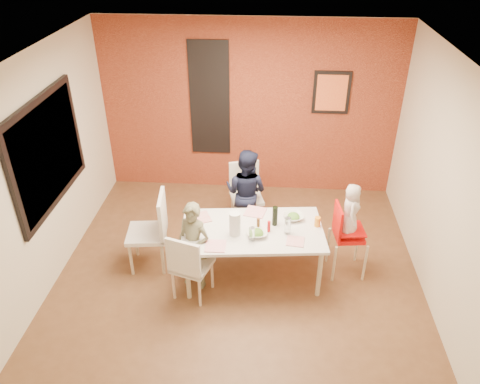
# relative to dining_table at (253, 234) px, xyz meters

# --- Properties ---
(ground) EXTENTS (4.50, 4.50, 0.00)m
(ground) POSITION_rel_dining_table_xyz_m (-0.17, -0.04, -0.63)
(ground) COLOR brown
(ground) RESTS_ON ground
(ceiling) EXTENTS (4.50, 4.50, 0.02)m
(ceiling) POSITION_rel_dining_table_xyz_m (-0.17, -0.04, 2.07)
(ceiling) COLOR white
(ceiling) RESTS_ON wall_back
(wall_back) EXTENTS (4.50, 0.02, 2.70)m
(wall_back) POSITION_rel_dining_table_xyz_m (-0.17, 2.21, 0.72)
(wall_back) COLOR beige
(wall_back) RESTS_ON ground
(wall_front) EXTENTS (4.50, 0.02, 2.70)m
(wall_front) POSITION_rel_dining_table_xyz_m (-0.17, -2.29, 0.72)
(wall_front) COLOR beige
(wall_front) RESTS_ON ground
(wall_left) EXTENTS (0.02, 4.50, 2.70)m
(wall_left) POSITION_rel_dining_table_xyz_m (-2.42, -0.04, 0.72)
(wall_left) COLOR beige
(wall_left) RESTS_ON ground
(wall_right) EXTENTS (0.02, 4.50, 2.70)m
(wall_right) POSITION_rel_dining_table_xyz_m (2.08, -0.04, 0.72)
(wall_right) COLOR beige
(wall_right) RESTS_ON ground
(brick_accent_wall) EXTENTS (4.50, 0.02, 2.70)m
(brick_accent_wall) POSITION_rel_dining_table_xyz_m (-0.17, 2.19, 0.72)
(brick_accent_wall) COLOR maroon
(brick_accent_wall) RESTS_ON ground
(picture_window_frame) EXTENTS (0.05, 1.70, 1.30)m
(picture_window_frame) POSITION_rel_dining_table_xyz_m (-2.39, 0.16, 0.92)
(picture_window_frame) COLOR black
(picture_window_frame) RESTS_ON wall_left
(picture_window_pane) EXTENTS (0.02, 1.55, 1.15)m
(picture_window_pane) POSITION_rel_dining_table_xyz_m (-2.37, 0.16, 0.92)
(picture_window_pane) COLOR black
(picture_window_pane) RESTS_ON wall_left
(glassblock_strip) EXTENTS (0.55, 0.03, 1.70)m
(glassblock_strip) POSITION_rel_dining_table_xyz_m (-0.77, 2.17, 0.87)
(glassblock_strip) COLOR silver
(glassblock_strip) RESTS_ON wall_back
(glassblock_surround) EXTENTS (0.60, 0.03, 1.76)m
(glassblock_surround) POSITION_rel_dining_table_xyz_m (-0.77, 2.17, 0.87)
(glassblock_surround) COLOR black
(glassblock_surround) RESTS_ON wall_back
(art_print_frame) EXTENTS (0.54, 0.03, 0.64)m
(art_print_frame) POSITION_rel_dining_table_xyz_m (1.03, 2.17, 1.02)
(art_print_frame) COLOR black
(art_print_frame) RESTS_ON wall_back
(art_print_canvas) EXTENTS (0.44, 0.01, 0.54)m
(art_print_canvas) POSITION_rel_dining_table_xyz_m (1.03, 2.15, 1.02)
(art_print_canvas) COLOR orange
(art_print_canvas) RESTS_ON wall_back
(dining_table) EXTENTS (1.76, 1.09, 0.70)m
(dining_table) POSITION_rel_dining_table_xyz_m (0.00, 0.00, 0.00)
(dining_table) COLOR silver
(dining_table) RESTS_ON ground
(chair_near) EXTENTS (0.52, 0.52, 0.89)m
(chair_near) POSITION_rel_dining_table_xyz_m (-0.70, -0.45, -0.14)
(chair_near) COLOR silver
(chair_near) RESTS_ON ground
(chair_far) EXTENTS (0.53, 0.53, 0.92)m
(chair_far) POSITION_rel_dining_table_xyz_m (-0.16, 1.19, -0.12)
(chair_far) COLOR silver
(chair_far) RESTS_ON ground
(chair_left) EXTENTS (0.53, 0.53, 1.03)m
(chair_left) POSITION_rel_dining_table_xyz_m (-1.23, 0.12, -0.06)
(chair_left) COLOR silver
(chair_left) RESTS_ON ground
(high_chair) EXTENTS (0.45, 0.45, 0.97)m
(high_chair) POSITION_rel_dining_table_xyz_m (1.12, 0.16, -0.05)
(high_chair) COLOR red
(high_chair) RESTS_ON ground
(child_near) EXTENTS (0.48, 0.40, 1.14)m
(child_near) POSITION_rel_dining_table_xyz_m (-0.68, -0.22, -0.06)
(child_near) COLOR #5E5D43
(child_near) RESTS_ON ground
(child_far) EXTENTS (0.75, 0.67, 1.26)m
(child_far) POSITION_rel_dining_table_xyz_m (-0.14, 0.95, -0.00)
(child_far) COLOR black
(child_far) RESTS_ON ground
(toddler) EXTENTS (0.23, 0.34, 0.68)m
(toddler) POSITION_rel_dining_table_xyz_m (1.15, 0.17, 0.28)
(toddler) COLOR beige
(toddler) RESTS_ON high_chair
(plate_near_left) EXTENTS (0.23, 0.23, 0.01)m
(plate_near_left) POSITION_rel_dining_table_xyz_m (-0.40, -0.36, 0.07)
(plate_near_left) COLOR white
(plate_near_left) RESTS_ON dining_table
(plate_far_mid) EXTENTS (0.29, 0.29, 0.01)m
(plate_far_mid) POSITION_rel_dining_table_xyz_m (0.01, 0.36, 0.07)
(plate_far_mid) COLOR white
(plate_far_mid) RESTS_ON dining_table
(plate_near_right) EXTENTS (0.22, 0.22, 0.01)m
(plate_near_right) POSITION_rel_dining_table_xyz_m (0.50, -0.20, 0.07)
(plate_near_right) COLOR white
(plate_near_right) RESTS_ON dining_table
(plate_far_left) EXTENTS (0.33, 0.33, 0.01)m
(plate_far_left) POSITION_rel_dining_table_xyz_m (-0.66, 0.18, 0.07)
(plate_far_left) COLOR white
(plate_far_left) RESTS_ON dining_table
(salad_bowl_a) EXTENTS (0.28, 0.28, 0.06)m
(salad_bowl_a) POSITION_rel_dining_table_xyz_m (0.06, -0.11, 0.09)
(salad_bowl_a) COLOR white
(salad_bowl_a) RESTS_ON dining_table
(salad_bowl_b) EXTENTS (0.30, 0.30, 0.06)m
(salad_bowl_b) POSITION_rel_dining_table_xyz_m (0.49, 0.26, 0.09)
(salad_bowl_b) COLOR white
(salad_bowl_b) RESTS_ON dining_table
(wine_bottle) EXTENTS (0.07, 0.07, 0.25)m
(wine_bottle) POSITION_rel_dining_table_xyz_m (0.26, 0.12, 0.19)
(wine_bottle) COLOR black
(wine_bottle) RESTS_ON dining_table
(wine_glass_a) EXTENTS (0.06, 0.06, 0.18)m
(wine_glass_a) POSITION_rel_dining_table_xyz_m (0.00, -0.23, 0.15)
(wine_glass_a) COLOR white
(wine_glass_a) RESTS_ON dining_table
(wine_glass_b) EXTENTS (0.08, 0.08, 0.21)m
(wine_glass_b) POSITION_rel_dining_table_xyz_m (0.41, -0.05, 0.17)
(wine_glass_b) COLOR white
(wine_glass_b) RESTS_ON dining_table
(paper_towel_roll) EXTENTS (0.13, 0.13, 0.29)m
(paper_towel_roll) POSITION_rel_dining_table_xyz_m (-0.20, -0.11, 0.21)
(paper_towel_roll) COLOR silver
(paper_towel_roll) RESTS_ON dining_table
(condiment_red) EXTENTS (0.04, 0.04, 0.14)m
(condiment_red) POSITION_rel_dining_table_xyz_m (0.19, -0.03, 0.13)
(condiment_red) COLOR red
(condiment_red) RESTS_ON dining_table
(condiment_green) EXTENTS (0.03, 0.03, 0.13)m
(condiment_green) POSITION_rel_dining_table_xyz_m (0.19, -0.01, 0.12)
(condiment_green) COLOR #2F7727
(condiment_green) RESTS_ON dining_table
(condiment_brown) EXTENTS (0.04, 0.04, 0.15)m
(condiment_brown) POSITION_rel_dining_table_xyz_m (0.07, 0.01, 0.14)
(condiment_brown) COLOR brown
(condiment_brown) RESTS_ON dining_table
(sippy_cup) EXTENTS (0.07, 0.07, 0.12)m
(sippy_cup) POSITION_rel_dining_table_xyz_m (0.77, 0.13, 0.12)
(sippy_cup) COLOR orange
(sippy_cup) RESTS_ON dining_table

